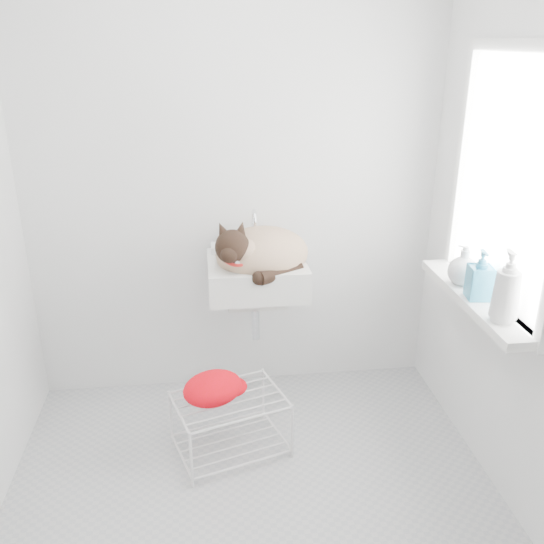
{
  "coord_description": "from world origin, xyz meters",
  "views": [
    {
      "loc": [
        -0.17,
        -2.03,
        1.9
      ],
      "look_at": [
        0.14,
        0.5,
        0.88
      ],
      "focal_mm": 38.63,
      "sensor_mm": 36.0,
      "label": 1
    }
  ],
  "objects": [
    {
      "name": "floor",
      "position": [
        0.0,
        0.0,
        0.0
      ],
      "size": [
        2.2,
        2.0,
        0.02
      ],
      "primitive_type": "cube",
      "color": "#AAAAAA",
      "rests_on": "ground"
    },
    {
      "name": "back_wall",
      "position": [
        0.0,
        1.0,
        1.25
      ],
      "size": [
        2.2,
        0.02,
        2.5
      ],
      "primitive_type": "cube",
      "color": "white",
      "rests_on": "ground"
    },
    {
      "name": "right_wall",
      "position": [
        1.1,
        0.0,
        1.25
      ],
      "size": [
        0.02,
        2.0,
        2.5
      ],
      "primitive_type": "cube",
      "color": "white",
      "rests_on": "ground"
    },
    {
      "name": "window_glass",
      "position": [
        1.09,
        0.2,
        1.35
      ],
      "size": [
        0.01,
        0.8,
        1.0
      ],
      "primitive_type": "cube",
      "color": "white",
      "rests_on": "right_wall"
    },
    {
      "name": "window_frame",
      "position": [
        1.07,
        0.2,
        1.35
      ],
      "size": [
        0.04,
        0.9,
        1.1
      ],
      "primitive_type": "cube",
      "color": "white",
      "rests_on": "right_wall"
    },
    {
      "name": "windowsill",
      "position": [
        1.01,
        0.2,
        0.83
      ],
      "size": [
        0.16,
        0.88,
        0.04
      ],
      "primitive_type": "cube",
      "color": "white",
      "rests_on": "right_wall"
    },
    {
      "name": "sink",
      "position": [
        0.09,
        0.74,
        0.85
      ],
      "size": [
        0.5,
        0.43,
        0.2
      ],
      "primitive_type": "cube",
      "color": "silver",
      "rests_on": "back_wall"
    },
    {
      "name": "faucet",
      "position": [
        0.09,
        0.92,
        0.99
      ],
      "size": [
        0.18,
        0.13,
        0.18
      ],
      "primitive_type": null,
      "color": "silver",
      "rests_on": "sink"
    },
    {
      "name": "cat",
      "position": [
        0.1,
        0.72,
        0.89
      ],
      "size": [
        0.54,
        0.49,
        0.31
      ],
      "rotation": [
        0.0,
        0.0,
        0.24
      ],
      "color": "tan",
      "rests_on": "sink"
    },
    {
      "name": "wire_rack",
      "position": [
        -0.08,
        0.35,
        0.15
      ],
      "size": [
        0.58,
        0.48,
        0.3
      ],
      "primitive_type": "cube",
      "rotation": [
        0.0,
        0.0,
        0.3
      ],
      "color": "silver",
      "rests_on": "floor"
    },
    {
      "name": "towel",
      "position": [
        -0.16,
        0.35,
        0.33
      ],
      "size": [
        0.36,
        0.34,
        0.12
      ],
      "primitive_type": "ellipsoid",
      "rotation": [
        0.0,
        0.0,
        0.56
      ],
      "color": "red",
      "rests_on": "wire_rack"
    },
    {
      "name": "bottle_a",
      "position": [
        1.0,
        -0.06,
        0.85
      ],
      "size": [
        0.11,
        0.11,
        0.25
      ],
      "primitive_type": "imported",
      "rotation": [
        0.0,
        0.0,
        3.02
      ],
      "color": "silver",
      "rests_on": "windowsill"
    },
    {
      "name": "bottle_b",
      "position": [
        1.0,
        0.16,
        0.85
      ],
      "size": [
        0.11,
        0.11,
        0.22
      ],
      "primitive_type": "imported",
      "rotation": [
        0.0,
        0.0,
        6.16
      ],
      "color": "teal",
      "rests_on": "windowsill"
    },
    {
      "name": "bottle_c",
      "position": [
        1.0,
        0.33,
        0.85
      ],
      "size": [
        0.2,
        0.2,
        0.18
      ],
      "primitive_type": "imported",
      "rotation": [
        0.0,
        0.0,
        4.01
      ],
      "color": "silver",
      "rests_on": "windowsill"
    }
  ]
}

